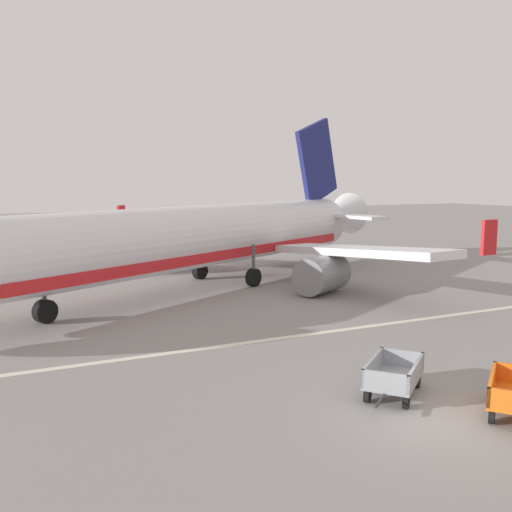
% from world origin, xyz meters
% --- Properties ---
extents(ground_plane, '(220.00, 220.00, 0.00)m').
position_xyz_m(ground_plane, '(0.00, 0.00, 0.00)').
color(ground_plane, gray).
extents(apron_stripe, '(120.00, 0.36, 0.01)m').
position_xyz_m(apron_stripe, '(0.00, 8.86, 0.01)').
color(apron_stripe, silver).
rests_on(apron_stripe, ground).
extents(airplane, '(34.80, 28.81, 11.34)m').
position_xyz_m(airplane, '(1.94, 21.19, 3.05)').
color(airplane, silver).
rests_on(airplane, ground).
extents(baggage_cart_second_in_row, '(3.22, 2.82, 1.07)m').
position_xyz_m(baggage_cart_second_in_row, '(0.39, 1.86, 0.60)').
color(baggage_cart_second_in_row, gray).
rests_on(baggage_cart_second_in_row, ground).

